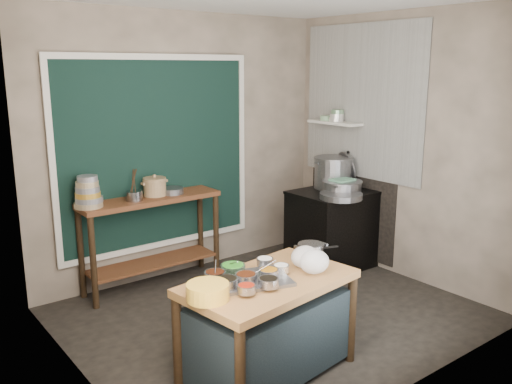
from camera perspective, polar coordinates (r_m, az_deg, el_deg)
floor at (r=5.14m, az=1.67°, el=-12.82°), size 3.50×3.00×0.02m
back_wall at (r=5.93m, az=-7.56°, el=4.87°), size 3.50×0.02×2.80m
left_wall at (r=3.85m, az=-18.88°, el=-0.15°), size 0.02×3.00×2.80m
right_wall at (r=5.96m, az=15.01°, el=4.58°), size 0.02×3.00×2.80m
curtain_panel at (r=5.74m, az=-10.36°, el=3.99°), size 2.10×0.02×1.90m
curtain_frame at (r=5.73m, az=-10.32°, el=3.97°), size 2.22×0.03×2.02m
tile_panel at (r=6.24m, az=11.07°, el=9.30°), size 0.02×1.70×1.70m
soot_patch at (r=6.49m, az=10.00°, el=-0.82°), size 0.01×1.30×1.30m
wall_shelf at (r=6.39m, az=8.31°, el=7.24°), size 0.22×0.70×0.03m
prep_table at (r=4.08m, az=1.31°, el=-14.03°), size 1.33×0.87×0.75m
back_counter at (r=5.69m, az=-10.91°, el=-5.20°), size 1.45×0.40×0.95m
stove_block at (r=6.22m, az=8.14°, el=-3.98°), size 0.90×0.68×0.85m
stove_top at (r=6.10m, az=8.27°, el=-0.03°), size 0.92×0.69×0.03m
condiment_tray at (r=3.88m, az=-0.61°, el=-9.24°), size 0.64×0.53×0.02m
condiment_bowls at (r=3.84m, az=-1.14°, el=-8.77°), size 0.62×0.49×0.07m
yellow_basin at (r=3.60m, az=-5.10°, el=-10.40°), size 0.31×0.31×0.11m
saucepan at (r=4.34m, az=5.80°, el=-6.16°), size 0.27×0.27×0.12m
plastic_bag_a at (r=4.02m, az=6.18°, el=-7.32°), size 0.27×0.24×0.17m
plastic_bag_b at (r=4.13m, az=5.14°, el=-6.80°), size 0.27×0.25×0.17m
bowl_stack at (r=5.27m, az=-17.24°, el=-0.17°), size 0.27×0.27×0.30m
utensil_cup at (r=5.43m, az=-12.69°, el=-0.40°), size 0.19×0.19×0.10m
ceramic_crock at (r=5.60m, az=-10.61°, el=0.45°), size 0.27×0.27×0.17m
wide_bowl at (r=5.67m, az=-8.84°, el=0.13°), size 0.32×0.32×0.06m
stock_pot at (r=6.21m, az=8.13°, el=2.04°), size 0.53×0.53×0.36m
pot_lid at (r=6.32m, az=9.48°, el=2.40°), size 0.24×0.43×0.41m
steamer at (r=5.97m, az=9.04°, el=0.50°), size 0.60×0.60×0.15m
green_cloth at (r=5.95m, az=9.07°, el=1.28°), size 0.25×0.19×0.02m
shallow_pan at (r=5.75m, az=8.94°, el=-0.41°), size 0.50×0.50×0.06m
shelf_bowl_stack at (r=6.37m, az=8.50°, el=7.92°), size 0.17×0.17×0.14m
shelf_bowl_green at (r=6.49m, az=7.42°, el=7.72°), size 0.18×0.18×0.05m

